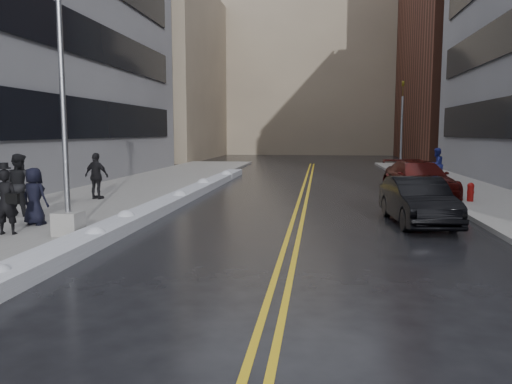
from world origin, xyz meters
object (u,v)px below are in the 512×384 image
(pedestrian_c, at_px, (34,196))
(car_maroon, at_px, (419,179))
(lamppost, at_px, (65,143))
(traffic_signal, at_px, (402,123))
(fire_hydrant, at_px, (471,191))
(pedestrian_east, at_px, (437,165))
(pedestrian_b, at_px, (19,185))
(pedestrian_fedora, at_px, (6,202))
(car_black, at_px, (418,201))
(pedestrian_d, at_px, (97,176))

(pedestrian_c, xyz_separation_m, car_maroon, (12.45, 9.18, -0.20))
(lamppost, bearing_deg, traffic_signal, 61.79)
(fire_hydrant, bearing_deg, pedestrian_east, 86.27)
(pedestrian_c, relative_size, car_maroon, 0.31)
(car_maroon, bearing_deg, pedestrian_c, -151.24)
(pedestrian_b, xyz_separation_m, pedestrian_c, (1.41, -1.49, -0.17))
(pedestrian_fedora, bearing_deg, car_black, -171.83)
(fire_hydrant, xyz_separation_m, pedestrian_d, (-14.66, -1.21, 0.53))
(pedestrian_c, bearing_deg, pedestrian_fedora, 103.58)
(pedestrian_b, relative_size, car_maroon, 0.37)
(fire_hydrant, relative_size, pedestrian_c, 0.44)
(lamppost, bearing_deg, fire_hydrant, 33.04)
(fire_hydrant, distance_m, car_black, 5.25)
(lamppost, bearing_deg, pedestrian_c, 143.81)
(pedestrian_d, height_order, pedestrian_east, pedestrian_d)
(car_black, bearing_deg, fire_hydrant, 52.84)
(traffic_signal, xyz_separation_m, pedestrian_east, (1.04, -5.73, -2.35))
(car_black, bearing_deg, car_maroon, 74.37)
(pedestrian_b, bearing_deg, car_black, -163.60)
(pedestrian_b, relative_size, pedestrian_east, 1.10)
(lamppost, relative_size, pedestrian_d, 4.11)
(pedestrian_d, bearing_deg, traffic_signal, -119.11)
(pedestrian_c, relative_size, car_black, 0.38)
(traffic_signal, xyz_separation_m, pedestrian_c, (-13.45, -20.79, -2.42))
(traffic_signal, xyz_separation_m, pedestrian_d, (-14.16, -15.21, -2.32))
(pedestrian_east, bearing_deg, lamppost, 9.79)
(lamppost, xyz_separation_m, car_black, (9.49, 3.57, -1.81))
(pedestrian_fedora, xyz_separation_m, pedestrian_east, (14.46, 16.42, 0.04))
(pedestrian_b, relative_size, car_black, 0.46)
(pedestrian_east, bearing_deg, pedestrian_d, -9.97)
(pedestrian_fedora, relative_size, car_maroon, 0.32)
(pedestrian_d, height_order, car_black, pedestrian_d)
(pedestrian_b, bearing_deg, car_maroon, -138.56)
(pedestrian_c, bearing_deg, car_black, -155.44)
(pedestrian_c, xyz_separation_m, car_black, (11.14, 2.37, -0.26))
(pedestrian_c, distance_m, car_black, 11.39)
(pedestrian_east, bearing_deg, pedestrian_c, 4.18)
(traffic_signal, bearing_deg, pedestrian_d, -132.95)
(fire_hydrant, distance_m, car_maroon, 2.83)
(fire_hydrant, xyz_separation_m, car_black, (-2.81, -4.43, 0.17))
(traffic_signal, distance_m, pedestrian_b, 24.46)
(lamppost, xyz_separation_m, pedestrian_c, (-1.65, 1.21, -1.55))
(fire_hydrant, relative_size, pedestrian_d, 0.39)
(traffic_signal, distance_m, pedestrian_d, 20.91)
(lamppost, relative_size, pedestrian_fedora, 4.43)
(pedestrian_c, relative_size, pedestrian_d, 0.89)
(car_black, bearing_deg, pedestrian_d, 160.09)
(fire_hydrant, relative_size, pedestrian_fedora, 0.42)
(car_maroon, bearing_deg, pedestrian_b, -158.61)
(pedestrian_c, bearing_deg, traffic_signal, -110.33)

